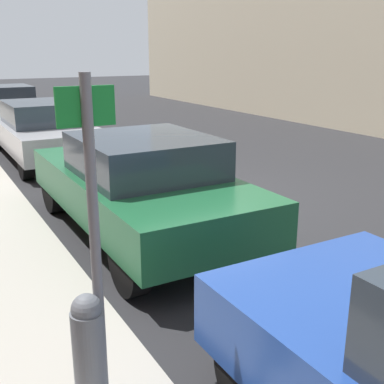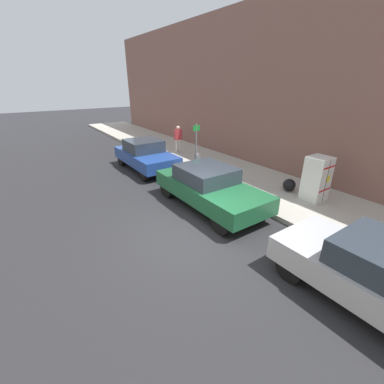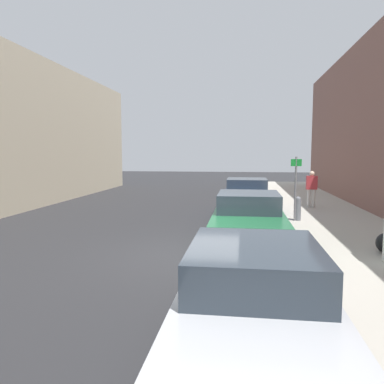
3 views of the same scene
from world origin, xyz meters
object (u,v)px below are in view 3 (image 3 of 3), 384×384
Objects in this scene: fire_hydrant at (298,208)px; parked_hatchback_blue at (247,196)px; parked_sedan_green at (248,218)px; street_sign_post at (296,185)px; pedestrian_walking_far at (312,187)px; parked_sedan_silver at (255,302)px.

fire_hydrant is 0.21× the size of parked_hatchback_blue.
fire_hydrant is 0.19× the size of parked_sedan_green.
street_sign_post is 3.52m from parked_sedan_green.
street_sign_post is at bearing -137.11° from pedestrian_walking_far.
parked_hatchback_blue is at bearing -90.00° from parked_sedan_silver.
fire_hydrant is (-0.11, -0.09, -0.82)m from street_sign_post.
parked_sedan_green is (1.74, 3.13, 0.15)m from fire_hydrant.
parked_sedan_silver is at bearing 90.00° from parked_sedan_green.
parked_sedan_silver is at bearing 79.38° from street_sign_post.
pedestrian_walking_far reaches higher than parked_sedan_green.
parked_hatchback_blue is 0.84× the size of parked_sedan_silver.
pedestrian_walking_far is 0.33× the size of parked_sedan_silver.
parked_sedan_silver is at bearing 78.80° from fire_hydrant.
fire_hydrant is at bearing -119.02° from parked_sedan_green.
parked_hatchback_blue is (1.63, -2.03, -0.67)m from street_sign_post.
fire_hydrant is 3.52m from pedestrian_walking_far.
parked_hatchback_blue is 10.72m from parked_sedan_silver.
street_sign_post is 3.62m from pedestrian_walking_far.
fire_hydrant is 0.18× the size of parked_sedan_silver.
pedestrian_walking_far reaches higher than parked_sedan_silver.
parked_sedan_green reaches higher than parked_sedan_silver.
parked_hatchback_blue reaches higher than parked_sedan_silver.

